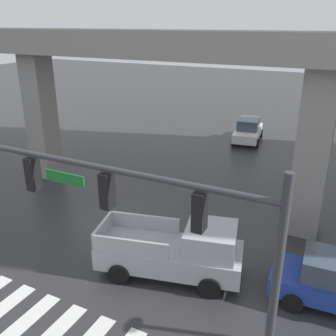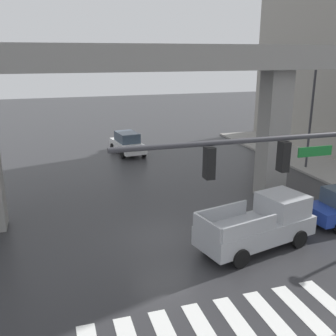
{
  "view_description": "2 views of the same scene",
  "coord_description": "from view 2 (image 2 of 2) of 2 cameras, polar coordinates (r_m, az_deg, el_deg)",
  "views": [
    {
      "loc": [
        8.48,
        -12.05,
        8.57
      ],
      "look_at": [
        0.67,
        3.55,
        1.75
      ],
      "focal_mm": 40.3,
      "sensor_mm": 36.0,
      "label": 1
    },
    {
      "loc": [
        -4.37,
        -14.75,
        7.79
      ],
      "look_at": [
        1.37,
        3.79,
        2.05
      ],
      "focal_mm": 41.46,
      "sensor_mm": 36.0,
      "label": 2
    }
  ],
  "objects": [
    {
      "name": "pickup_truck",
      "position": [
        16.74,
        13.57,
        -7.99
      ],
      "size": [
        5.4,
        3.02,
        2.08
      ],
      "color": "#A8AAAF",
      "rests_on": "ground"
    },
    {
      "name": "elevated_overpass",
      "position": [
        18.72,
        -3.82,
        14.3
      ],
      "size": [
        55.57,
        2.44,
        8.21
      ],
      "color": "gray",
      "rests_on": "ground"
    },
    {
      "name": "crosswalk_stripes",
      "position": [
        12.44,
        8.07,
        -22.45
      ],
      "size": [
        8.25,
        2.8,
        0.01
      ],
      "color": "silver",
      "rests_on": "ground"
    },
    {
      "name": "sedan_white",
      "position": [
        31.5,
        -5.97,
        3.67
      ],
      "size": [
        2.39,
        4.5,
        1.72
      ],
      "color": "silver",
      "rests_on": "ground"
    },
    {
      "name": "ground_plane",
      "position": [
        17.25,
        -0.64,
        -10.37
      ],
      "size": [
        120.0,
        120.0,
        0.0
      ],
      "primitive_type": "plane",
      "color": "#2D2D30"
    },
    {
      "name": "street_lamp_mid_block",
      "position": [
        28.04,
        20.45,
        8.84
      ],
      "size": [
        0.44,
        0.7,
        7.24
      ],
      "color": "#38383D",
      "rests_on": "ground"
    }
  ]
}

